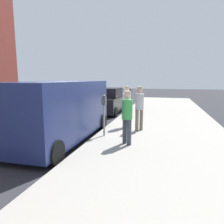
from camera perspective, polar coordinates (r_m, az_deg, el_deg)
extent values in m
plane|color=#2D2D33|center=(8.95, -9.23, -5.57)|extent=(80.00, 80.00, 0.00)
cube|color=#9E998E|center=(8.21, 13.91, -6.51)|extent=(5.00, 32.00, 0.15)
cylinder|color=gray|center=(7.70, -2.16, -2.30)|extent=(0.07, 0.07, 1.15)
cube|color=#4C4C51|center=(7.59, -2.20, 3.00)|extent=(0.14, 0.18, 0.28)
sphere|color=#47474C|center=(7.58, -2.20, 4.27)|extent=(0.12, 0.12, 0.12)
cylinder|color=gray|center=(13.27, 4.95, 2.47)|extent=(0.07, 0.07, 1.15)
cube|color=#4C4C51|center=(13.21, 4.99, 5.56)|extent=(0.14, 0.18, 0.28)
sphere|color=#47474C|center=(13.20, 5.00, 6.29)|extent=(0.12, 0.12, 0.12)
cylinder|color=#726656|center=(9.23, 4.28, -1.34)|extent=(0.14, 0.14, 0.86)
cylinder|color=#726656|center=(9.04, 3.61, -1.56)|extent=(0.14, 0.14, 0.86)
cylinder|color=white|center=(9.02, 4.00, 3.24)|extent=(0.34, 0.34, 0.64)
sphere|color=beige|center=(8.99, 4.03, 6.20)|extent=(0.23, 0.23, 0.23)
cylinder|color=silver|center=(8.98, 4.04, 6.94)|extent=(0.22, 0.22, 0.04)
cylinder|color=#726656|center=(8.65, 8.00, -2.09)|extent=(0.14, 0.14, 0.86)
cylinder|color=#726656|center=(8.52, 6.83, -2.24)|extent=(0.14, 0.14, 0.86)
cylinder|color=#B7B7B7|center=(8.47, 7.53, 2.86)|extent=(0.34, 0.34, 0.65)
sphere|color=tan|center=(8.43, 7.59, 6.04)|extent=(0.23, 0.23, 0.23)
cylinder|color=silver|center=(8.43, 7.61, 6.83)|extent=(0.22, 0.22, 0.04)
cylinder|color=#383D47|center=(6.67, 4.71, -5.56)|extent=(0.14, 0.14, 0.83)
cylinder|color=#383D47|center=(6.83, 3.49, -5.19)|extent=(0.14, 0.14, 0.83)
cylinder|color=green|center=(6.60, 4.16, 0.71)|extent=(0.34, 0.34, 0.62)
sphere|color=beige|center=(6.55, 4.21, 4.61)|extent=(0.22, 0.22, 0.22)
cylinder|color=silver|center=(6.55, 4.22, 5.59)|extent=(0.21, 0.21, 0.04)
cube|color=navy|center=(7.71, -14.07, 0.79)|extent=(2.02, 5.21, 1.96)
cube|color=black|center=(9.88, -7.34, 5.04)|extent=(1.84, 0.09, 0.88)
cylinder|color=black|center=(10.08, -13.07, -2.05)|extent=(0.22, 0.68, 0.68)
cylinder|color=black|center=(9.35, -2.69, -2.67)|extent=(0.22, 0.68, 0.68)
cylinder|color=black|center=(5.71, -15.22, -10.72)|extent=(0.22, 0.68, 0.68)
cube|color=black|center=(14.07, -0.96, 2.40)|extent=(1.86, 4.42, 0.89)
cube|color=black|center=(13.79, -1.22, 5.36)|extent=(1.62, 2.00, 0.60)
cylinder|color=black|center=(15.92, -2.31, 2.06)|extent=(0.23, 0.60, 0.60)
cylinder|color=black|center=(15.50, 3.78, 1.86)|extent=(0.23, 0.60, 0.60)
cylinder|color=black|center=(12.84, -6.67, 0.31)|extent=(0.23, 0.60, 0.60)
cylinder|color=black|center=(12.32, 0.79, 0.00)|extent=(0.23, 0.60, 0.60)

